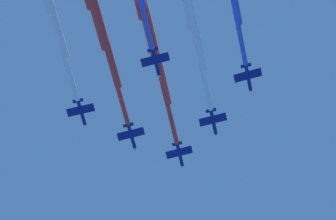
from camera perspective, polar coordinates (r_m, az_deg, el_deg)
jet_lead at (r=224.04m, az=-1.34°, el=5.54°), size 67.56×22.96×3.92m
jet_port_inner at (r=220.25m, az=-5.14°, el=6.31°), size 61.61×21.88×3.89m
jet_starboard_inner at (r=216.36m, az=1.46°, el=7.99°), size 64.06×21.90×3.92m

